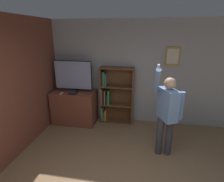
{
  "coord_description": "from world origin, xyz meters",
  "views": [
    {
      "loc": [
        0.23,
        -1.53,
        2.37
      ],
      "look_at": [
        -0.38,
        2.02,
        1.16
      ],
      "focal_mm": 28.0,
      "sensor_mm": 36.0,
      "label": 1
    }
  ],
  "objects": [
    {
      "name": "wall_side_brick",
      "position": [
        -2.17,
        1.48,
        1.35
      ],
      "size": [
        0.06,
        4.56,
        2.7
      ],
      "color": "brown",
      "rests_on": "ground_plane"
    },
    {
      "name": "remote_loose",
      "position": [
        -1.75,
        2.38,
        0.89
      ],
      "size": [
        0.05,
        0.14,
        0.02
      ],
      "color": "white",
      "rests_on": "tv_ledge"
    },
    {
      "name": "wall_back",
      "position": [
        0.0,
        2.99,
        1.35
      ],
      "size": [
        6.28,
        0.09,
        2.7
      ],
      "color": "#9EA3A8",
      "rests_on": "ground_plane"
    },
    {
      "name": "bookshelf",
      "position": [
        -0.48,
        2.81,
        0.75
      ],
      "size": [
        0.88,
        0.28,
        1.53
      ],
      "color": "brown",
      "rests_on": "ground_plane"
    },
    {
      "name": "game_console",
      "position": [
        -1.47,
        2.43,
        0.91
      ],
      "size": [
        0.19,
        0.17,
        0.06
      ],
      "color": "black",
      "rests_on": "tv_ledge"
    },
    {
      "name": "television",
      "position": [
        -1.51,
        2.63,
        1.3
      ],
      "size": [
        1.0,
        0.22,
        0.81
      ],
      "color": "black",
      "rests_on": "tv_ledge"
    },
    {
      "name": "person",
      "position": [
        0.74,
        1.61,
        0.97
      ],
      "size": [
        0.57,
        0.55,
        1.87
      ],
      "rotation": [
        0.0,
        0.0,
        -1.15
      ],
      "color": "#383842",
      "rests_on": "ground_plane"
    },
    {
      "name": "tv_ledge",
      "position": [
        -1.51,
        2.6,
        0.44
      ],
      "size": [
        1.13,
        0.63,
        0.88
      ],
      "color": "brown",
      "rests_on": "ground_plane"
    }
  ]
}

